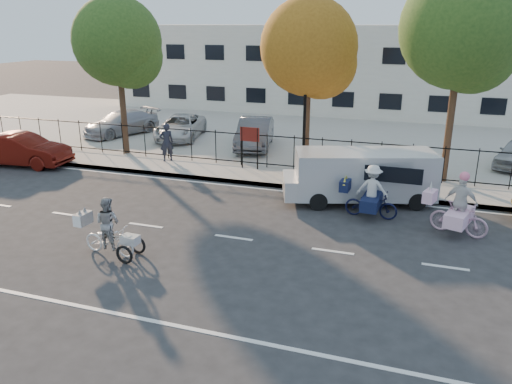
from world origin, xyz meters
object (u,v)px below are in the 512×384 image
at_px(bull_bike, 371,197).
at_px(lot_car_c, 255,133).
at_px(zebra_trike, 109,233).
at_px(red_sedan, 21,150).
at_px(unicorn_bike, 459,212).
at_px(lot_car_b, 181,127).
at_px(pedestrian, 167,142).
at_px(lot_car_a, 121,123).
at_px(white_van, 362,174).
at_px(lamppost, 305,102).

distance_m(bull_bike, lot_car_c, 9.97).
relative_size(zebra_trike, red_sedan, 0.45).
bearing_deg(unicorn_bike, lot_car_b, 75.33).
height_order(lot_car_b, lot_car_c, lot_car_c).
xyz_separation_m(pedestrian, lot_car_b, (-1.56, 4.47, -0.24)).
bearing_deg(bull_bike, zebra_trike, 132.32).
bearing_deg(lot_car_a, zebra_trike, -37.45).
bearing_deg(lot_car_a, red_sedan, -77.14).
distance_m(white_van, lot_car_b, 12.61).
relative_size(bull_bike, pedestrian, 1.12).
distance_m(zebra_trike, bull_bike, 8.32).
distance_m(zebra_trike, red_sedan, 11.25).
bearing_deg(lot_car_a, lot_car_b, 23.76).
bearing_deg(white_van, bull_bike, -88.45).
xyz_separation_m(zebra_trike, unicorn_bike, (9.19, 4.56, 0.09)).
xyz_separation_m(bull_bike, lot_car_c, (-6.56, 7.51, 0.17)).
bearing_deg(red_sedan, pedestrian, -75.02).
bearing_deg(pedestrian, lot_car_a, -81.71).
relative_size(pedestrian, lot_car_a, 0.38).
height_order(white_van, lot_car_c, white_van).
relative_size(white_van, red_sedan, 1.29).
relative_size(white_van, lot_car_c, 1.28).
height_order(zebra_trike, red_sedan, zebra_trike).
relative_size(lamppost, lot_car_b, 0.96).
bearing_deg(lot_car_c, white_van, -56.88).
bearing_deg(white_van, unicorn_bike, -50.40).
height_order(zebra_trike, unicorn_bike, unicorn_bike).
bearing_deg(lot_car_a, unicorn_bike, -5.63).
bearing_deg(zebra_trike, white_van, -38.54).
distance_m(lamppost, white_van, 4.15).
xyz_separation_m(bull_bike, pedestrian, (-9.52, 3.79, 0.30)).
relative_size(lamppost, lot_car_a, 0.96).
bearing_deg(lamppost, lot_car_b, 150.48).
xyz_separation_m(bull_bike, lot_car_b, (-11.08, 8.26, 0.06)).
bearing_deg(red_sedan, lot_car_c, -62.07).
relative_size(white_van, lot_car_a, 1.26).
height_order(unicorn_bike, white_van, unicorn_bike).
bearing_deg(zebra_trike, red_sedan, 57.88).
relative_size(bull_bike, lot_car_a, 0.43).
bearing_deg(bull_bike, white_van, 23.72).
bearing_deg(white_van, lamppost, 120.20).
height_order(bull_bike, lot_car_a, bull_bike).
relative_size(bull_bike, red_sedan, 0.44).
distance_m(lot_car_a, lot_car_c, 8.13).
relative_size(lamppost, unicorn_bike, 2.14).
height_order(zebra_trike, pedestrian, pedestrian).
xyz_separation_m(red_sedan, lot_car_a, (0.94, 6.60, 0.08)).
xyz_separation_m(lot_car_a, lot_car_c, (8.11, -0.57, 0.08)).
height_order(lamppost, zebra_trike, lamppost).
height_order(red_sedan, lot_car_c, lot_car_c).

